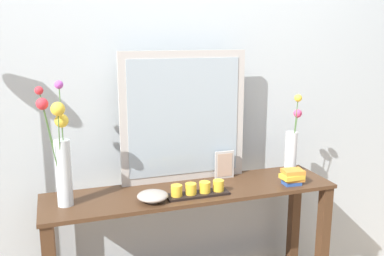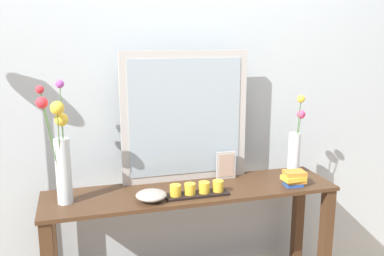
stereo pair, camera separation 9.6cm
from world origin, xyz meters
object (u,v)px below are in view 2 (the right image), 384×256
at_px(console_table, 192,246).
at_px(book_stack, 294,178).
at_px(mirror_leaning, 185,117).
at_px(tall_vase_left, 61,152).
at_px(decorative_bowl, 151,195).
at_px(candle_tray, 197,190).
at_px(picture_frame_small, 226,165).
at_px(vase_right, 295,148).

xyz_separation_m(console_table, book_stack, (0.54, -0.10, 0.37)).
xyz_separation_m(mirror_leaning, tall_vase_left, (-0.64, -0.17, -0.10)).
relative_size(console_table, book_stack, 11.74).
bearing_deg(book_stack, decorative_bowl, 179.67).
distance_m(candle_tray, picture_frame_small, 0.31).
height_order(console_table, mirror_leaning, mirror_leaning).
xyz_separation_m(vase_right, picture_frame_small, (-0.40, 0.04, -0.08)).
distance_m(mirror_leaning, candle_tray, 0.41).
distance_m(tall_vase_left, candle_tray, 0.68).
xyz_separation_m(console_table, decorative_bowl, (-0.23, -0.10, 0.35)).
bearing_deg(tall_vase_left, vase_right, 3.35).
xyz_separation_m(mirror_leaning, book_stack, (0.53, -0.26, -0.31)).
relative_size(console_table, candle_tray, 4.78).
relative_size(candle_tray, decorative_bowl, 2.11).
bearing_deg(console_table, book_stack, -10.66).
distance_m(candle_tray, book_stack, 0.53).
distance_m(mirror_leaning, book_stack, 0.66).
bearing_deg(picture_frame_small, console_table, -154.49).
bearing_deg(console_table, decorative_bowl, -157.50).
distance_m(console_table, vase_right, 0.79).
height_order(vase_right, book_stack, vase_right).
height_order(console_table, decorative_bowl, decorative_bowl).
relative_size(tall_vase_left, vase_right, 1.24).
bearing_deg(mirror_leaning, decorative_bowl, -133.54).
distance_m(vase_right, candle_tray, 0.66).
bearing_deg(mirror_leaning, candle_tray, -91.45).
bearing_deg(candle_tray, book_stack, -1.13).
height_order(vase_right, candle_tray, vase_right).
bearing_deg(vase_right, candle_tray, -166.13).
distance_m(mirror_leaning, decorative_bowl, 0.48).
bearing_deg(tall_vase_left, mirror_leaning, 14.36).
xyz_separation_m(candle_tray, picture_frame_small, (0.23, 0.20, 0.05)).
bearing_deg(mirror_leaning, console_table, -92.46).
xyz_separation_m(picture_frame_small, book_stack, (0.31, -0.21, -0.03)).
distance_m(vase_right, picture_frame_small, 0.41).
distance_m(decorative_bowl, book_stack, 0.77).
xyz_separation_m(picture_frame_small, decorative_bowl, (-0.46, -0.21, -0.05)).
bearing_deg(mirror_leaning, book_stack, -25.86).
distance_m(console_table, mirror_leaning, 0.69).
bearing_deg(tall_vase_left, book_stack, -4.44).
bearing_deg(mirror_leaning, tall_vase_left, -165.64).
xyz_separation_m(tall_vase_left, picture_frame_small, (0.87, 0.12, -0.18)).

